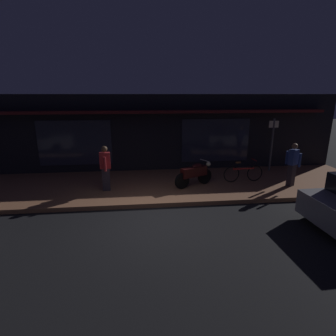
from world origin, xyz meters
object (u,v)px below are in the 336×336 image
(motorcycle, at_px, (195,174))
(sign_post, at_px, (272,142))
(bicycle_parked, at_px, (243,173))
(person_bystander, at_px, (293,164))
(person_photographer, at_px, (105,167))

(motorcycle, xyz_separation_m, sign_post, (3.92, 1.73, 0.86))
(bicycle_parked, relative_size, sign_post, 0.69)
(bicycle_parked, distance_m, person_bystander, 1.86)
(bicycle_parked, bearing_deg, sign_post, 37.80)
(person_photographer, height_order, sign_post, sign_post)
(sign_post, bearing_deg, person_bystander, -95.19)
(person_bystander, distance_m, sign_post, 2.16)
(person_photographer, bearing_deg, bicycle_parked, 4.46)
(motorcycle, distance_m, person_photographer, 3.36)
(bicycle_parked, xyz_separation_m, person_photographer, (-5.41, -0.42, 0.52))
(motorcycle, relative_size, sign_post, 0.66)
(person_bystander, bearing_deg, bicycle_parked, 158.06)
(motorcycle, distance_m, sign_post, 4.37)
(motorcycle, xyz_separation_m, person_bystander, (3.73, -0.37, 0.38))
(bicycle_parked, bearing_deg, motorcycle, -171.77)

